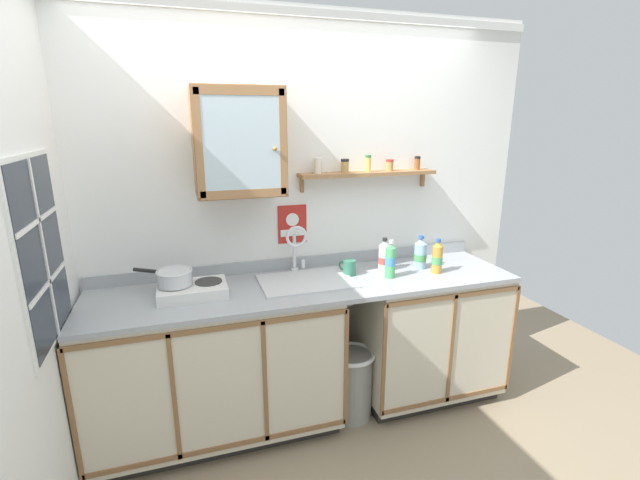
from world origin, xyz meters
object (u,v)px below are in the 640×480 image
at_px(bottle_soda_green_2, 390,260).
at_px(mug, 349,267).
at_px(bottle_juice_amber_0, 437,258).
at_px(hot_plate_stove, 193,290).
at_px(wall_cabinet, 238,142).
at_px(sink, 305,285).
at_px(saucepan, 174,277).
at_px(warning_sign, 292,224).
at_px(trash_bin, 351,382).
at_px(bottle_water_blue_1, 420,254).
at_px(bottle_opaque_white_3, 384,256).

relative_size(bottle_soda_green_2, mug, 2.29).
distance_m(bottle_juice_amber_0, mug, 0.58).
distance_m(hot_plate_stove, wall_cabinet, 0.89).
height_order(sink, hot_plate_stove, sink).
bearing_deg(saucepan, bottle_soda_green_2, -3.97).
height_order(warning_sign, trash_bin, warning_sign).
bearing_deg(bottle_water_blue_1, warning_sign, 162.98).
xyz_separation_m(bottle_water_blue_1, warning_sign, (-0.82, 0.25, 0.21)).
bearing_deg(trash_bin, bottle_opaque_white_3, 31.67).
bearing_deg(bottle_juice_amber_0, saucepan, 176.41).
xyz_separation_m(bottle_opaque_white_3, trash_bin, (-0.29, -0.18, -0.79)).
bearing_deg(saucepan, mug, 1.72).
bearing_deg(bottle_water_blue_1, bottle_opaque_white_3, 172.77).
height_order(bottle_soda_green_2, trash_bin, bottle_soda_green_2).
xyz_separation_m(saucepan, bottle_opaque_white_3, (1.33, 0.05, -0.02)).
relative_size(saucepan, bottle_water_blue_1, 1.45).
xyz_separation_m(wall_cabinet, trash_bin, (0.63, -0.24, -1.54)).
bearing_deg(saucepan, wall_cabinet, 14.66).
xyz_separation_m(hot_plate_stove, bottle_opaque_white_3, (1.24, 0.07, 0.06)).
relative_size(mug, warning_sign, 0.42).
bearing_deg(saucepan, bottle_opaque_white_3, 2.00).
distance_m(sink, bottle_water_blue_1, 0.82).
bearing_deg(hot_plate_stove, wall_cabinet, 22.25).
bearing_deg(sink, mug, 6.02).
relative_size(saucepan, wall_cabinet, 0.54).
height_order(bottle_water_blue_1, warning_sign, warning_sign).
distance_m(sink, trash_bin, 0.73).
distance_m(mug, warning_sign, 0.47).
bearing_deg(bottle_water_blue_1, saucepan, -179.48).
relative_size(bottle_opaque_white_3, wall_cabinet, 0.37).
distance_m(bottle_juice_amber_0, trash_bin, 0.99).
bearing_deg(hot_plate_stove, bottle_water_blue_1, 1.39).
height_order(saucepan, mug, saucepan).
relative_size(sink, mug, 5.33).
distance_m(bottle_opaque_white_3, wall_cabinet, 1.19).
height_order(mug, trash_bin, mug).
distance_m(bottle_water_blue_1, mug, 0.51).
height_order(hot_plate_stove, bottle_juice_amber_0, bottle_juice_amber_0).
bearing_deg(mug, bottle_water_blue_1, -2.00).
relative_size(sink, bottle_opaque_white_3, 2.56).
xyz_separation_m(saucepan, wall_cabinet, (0.41, 0.11, 0.74)).
bearing_deg(hot_plate_stove, saucepan, 167.25).
distance_m(mug, trash_bin, 0.76).
distance_m(saucepan, bottle_opaque_white_3, 1.33).
height_order(bottle_opaque_white_3, wall_cabinet, wall_cabinet).
xyz_separation_m(bottle_opaque_white_3, mug, (-0.26, -0.01, -0.05)).
relative_size(hot_plate_stove, warning_sign, 1.52).
bearing_deg(bottle_juice_amber_0, bottle_opaque_white_3, 154.23).
relative_size(bottle_water_blue_1, mug, 2.11).
distance_m(bottle_opaque_white_3, warning_sign, 0.65).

